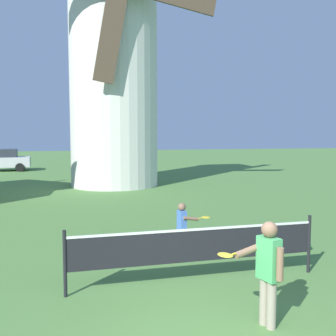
# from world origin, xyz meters

# --- Properties ---
(windmill) EXTENTS (8.93, 5.09, 13.73)m
(windmill) POSITION_xyz_m (0.58, 15.88, 6.42)
(windmill) COLOR silver
(windmill) RESTS_ON ground_plane
(tennis_net) EXTENTS (4.53, 0.06, 1.10)m
(tennis_net) POSITION_xyz_m (0.33, 2.18, 0.68)
(tennis_net) COLOR black
(tennis_net) RESTS_ON ground_plane
(player_near) EXTENTS (0.86, 0.48, 1.46)m
(player_near) POSITION_xyz_m (0.74, 0.47, 0.82)
(player_near) COLOR #9E937F
(player_near) RESTS_ON ground_plane
(player_far) EXTENTS (0.71, 0.41, 1.14)m
(player_far) POSITION_xyz_m (0.58, 3.86, 0.65)
(player_far) COLOR #9E937F
(player_far) RESTS_ON ground_plane
(stray_ball) EXTENTS (0.24, 0.24, 0.24)m
(stray_ball) POSITION_xyz_m (3.36, 3.45, 0.12)
(stray_ball) COLOR #4CB259
(stray_ball) RESTS_ON ground_plane
(parked_car_silver) EXTENTS (4.15, 1.95, 1.56)m
(parked_car_silver) POSITION_xyz_m (-6.39, 25.83, 0.81)
(parked_car_silver) COLOR silver
(parked_car_silver) RESTS_ON ground_plane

